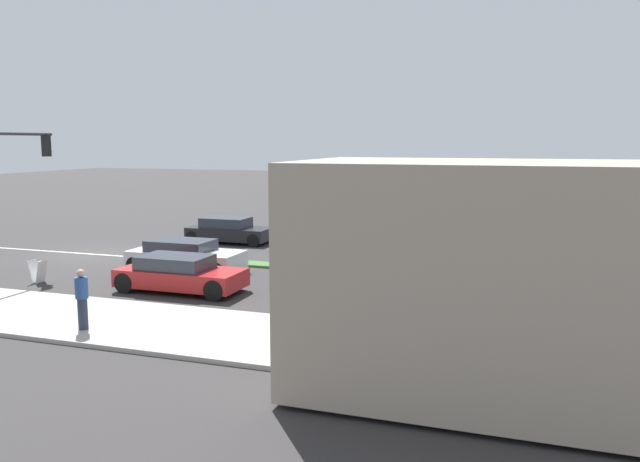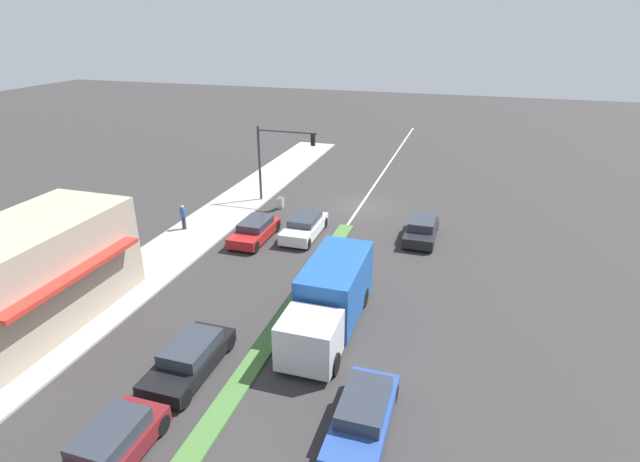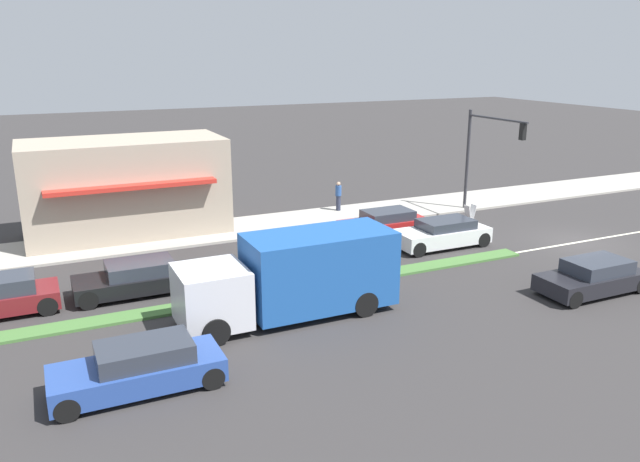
{
  "view_description": "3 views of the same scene",
  "coord_description": "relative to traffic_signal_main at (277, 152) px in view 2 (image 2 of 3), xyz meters",
  "views": [
    {
      "loc": [
        23.38,
        19.1,
        5.13
      ],
      "look_at": [
        -1.48,
        10.69,
        1.36
      ],
      "focal_mm": 35.0,
      "sensor_mm": 36.0,
      "label": 1
    },
    {
      "loc": [
        -7.45,
        34.06,
        12.9
      ],
      "look_at": [
        0.62,
        8.04,
        1.23
      ],
      "focal_mm": 28.0,
      "sensor_mm": 36.0,
      "label": 2
    },
    {
      "loc": [
        -20.72,
        23.26,
        8.85
      ],
      "look_at": [
        1.11,
        13.13,
        1.88
      ],
      "focal_mm": 35.0,
      "sensor_mm": 36.0,
      "label": 3
    }
  ],
  "objects": [
    {
      "name": "sidewalk_right",
      "position": [
        2.88,
        17.59,
        -3.84
      ],
      "size": [
        4.0,
        73.0,
        0.12
      ],
      "primitive_type": "cube",
      "color": "#A8A399",
      "rests_on": "ground"
    },
    {
      "name": "hatchback_red",
      "position": [
        -1.12,
        6.87,
        -3.28
      ],
      "size": [
        1.86,
        4.36,
        1.25
      ],
      "color": "#AD1E1E",
      "rests_on": "ground"
    },
    {
      "name": "delivery_truck",
      "position": [
        -8.32,
        14.68,
        -2.43
      ],
      "size": [
        2.44,
        7.5,
        2.87
      ],
      "color": "silver",
      "rests_on": "ground"
    },
    {
      "name": "warning_aframe_sign",
      "position": [
        -0.63,
        1.23,
        -3.47
      ],
      "size": [
        0.45,
        0.53,
        0.84
      ],
      "color": "silver",
      "rests_on": "ground"
    },
    {
      "name": "sedan_maroon",
      "position": [
        -3.92,
        24.1,
        -3.25
      ],
      "size": [
        1.79,
        4.21,
        1.35
      ],
      "color": "maroon",
      "rests_on": "ground"
    },
    {
      "name": "traffic_signal_main",
      "position": [
        0.0,
        0.0,
        0.0
      ],
      "size": [
        4.59,
        0.34,
        5.6
      ],
      "color": "#333338",
      "rests_on": "sidewalk_right"
    },
    {
      "name": "coupe_blue",
      "position": [
        -11.12,
        20.42,
        -3.26
      ],
      "size": [
        1.79,
        4.54,
        1.34
      ],
      "color": "#284793",
      "rests_on": "ground"
    },
    {
      "name": "van_white",
      "position": [
        -3.92,
        5.42,
        -3.26
      ],
      "size": [
        1.89,
        4.49,
        1.3
      ],
      "color": "silver",
      "rests_on": "ground"
    },
    {
      "name": "suv_black",
      "position": [
        -3.92,
        19.35,
        -3.29
      ],
      "size": [
        1.92,
        4.42,
        1.26
      ],
      "color": "black",
      "rests_on": "ground"
    },
    {
      "name": "pedestrian",
      "position": [
        3.9,
        6.94,
        -2.91
      ],
      "size": [
        0.34,
        0.34,
        1.65
      ],
      "color": "#282D42",
      "rests_on": "sidewalk_right"
    },
    {
      "name": "lane_marking_center",
      "position": [
        -6.12,
        -0.91,
        -3.9
      ],
      "size": [
        0.16,
        60.0,
        0.01
      ],
      "primitive_type": "cube",
      "color": "beige",
      "rests_on": "ground"
    },
    {
      "name": "ground_plane",
      "position": [
        -6.12,
        17.09,
        -3.9
      ],
      "size": [
        160.0,
        160.0,
        0.0
      ],
      "primitive_type": "plane",
      "color": "#333030"
    },
    {
      "name": "sedan_dark",
      "position": [
        -11.12,
        3.67,
        -3.28
      ],
      "size": [
        1.84,
        4.26,
        1.29
      ],
      "color": "black",
      "rests_on": "ground"
    },
    {
      "name": "building_corner_store",
      "position": [
        4.45,
        18.39,
        -1.46
      ],
      "size": [
        5.25,
        9.51,
        4.63
      ],
      "color": "tan",
      "rests_on": "sidewalk_right"
    }
  ]
}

